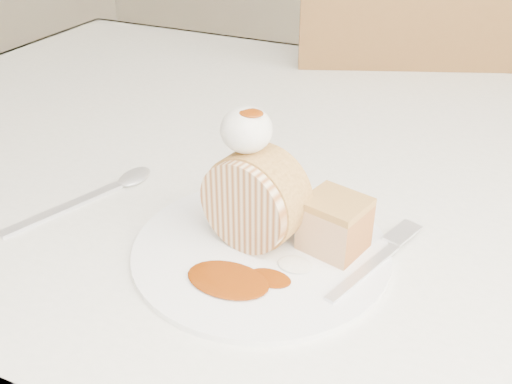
% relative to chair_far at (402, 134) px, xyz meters
% --- Properties ---
extents(table, '(1.40, 0.90, 0.75)m').
position_rel_chair_far_xyz_m(table, '(-0.03, -0.52, 0.10)').
color(table, white).
rests_on(table, ground).
extents(chair_far, '(0.61, 0.61, 0.99)m').
position_rel_chair_far_xyz_m(chair_far, '(0.00, 0.00, 0.00)').
color(chair_far, brown).
rests_on(chair_far, ground).
extents(plate, '(0.30, 0.30, 0.01)m').
position_rel_chair_far_xyz_m(plate, '(-0.00, -0.74, 0.19)').
color(plate, white).
rests_on(plate, table).
extents(roulade_slice, '(0.10, 0.07, 0.09)m').
position_rel_chair_far_xyz_m(roulade_slice, '(-0.01, -0.73, 0.24)').
color(roulade_slice, beige).
rests_on(roulade_slice, plate).
extents(cake_chunk, '(0.07, 0.06, 0.05)m').
position_rel_chair_far_xyz_m(cake_chunk, '(0.06, -0.71, 0.22)').
color(cake_chunk, '#BB8B47').
rests_on(cake_chunk, plate).
extents(whipped_cream, '(0.05, 0.05, 0.04)m').
position_rel_chair_far_xyz_m(whipped_cream, '(-0.02, -0.72, 0.31)').
color(whipped_cream, white).
rests_on(whipped_cream, roulade_slice).
extents(caramel_drizzle, '(0.02, 0.02, 0.01)m').
position_rel_chair_far_xyz_m(caramel_drizzle, '(-0.02, -0.72, 0.33)').
color(caramel_drizzle, '#6C2804').
rests_on(caramel_drizzle, whipped_cream).
extents(caramel_pool, '(0.09, 0.07, 0.00)m').
position_rel_chair_far_xyz_m(caramel_pool, '(-0.01, -0.80, 0.19)').
color(caramel_pool, '#6C2804').
rests_on(caramel_pool, plate).
extents(fork, '(0.07, 0.15, 0.00)m').
position_rel_chair_far_xyz_m(fork, '(0.10, -0.73, 0.19)').
color(fork, silver).
rests_on(fork, plate).
extents(spoon, '(0.08, 0.18, 0.00)m').
position_rel_chair_far_xyz_m(spoon, '(-0.23, -0.76, 0.19)').
color(spoon, silver).
rests_on(spoon, table).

